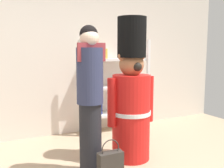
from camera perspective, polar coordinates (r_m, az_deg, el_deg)
back_wall at (r=4.36m, az=-11.33°, el=6.03°), size 6.40×0.12×2.60m
merchandise_shelf at (r=4.52m, az=0.73°, el=-0.05°), size 1.20×0.35×1.58m
teddy_bear_guard at (r=3.30m, az=4.25°, el=-3.25°), size 0.66×0.50×1.80m
person_shopper at (r=2.88m, az=-4.86°, el=-2.69°), size 0.31×0.29×1.67m
shopping_bag at (r=2.93m, az=-0.34°, el=-17.42°), size 0.28×0.11×0.45m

